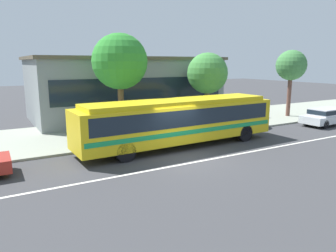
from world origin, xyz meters
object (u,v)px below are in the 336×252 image
Objects in this scene: street_tree_far_end at (291,66)px; street_tree_mid_block at (207,74)px; street_tree_near_stop at (120,62)px; bus_stop_sign at (226,107)px; transit_bus at (179,119)px; sedan_far_ahead at (328,116)px; pedestrian_waiting_near_sign at (107,128)px; pedestrian_walking_along_curb at (207,118)px.

street_tree_mid_block is at bearing 174.37° from street_tree_far_end.
bus_stop_sign is at bearing -16.22° from street_tree_near_stop.
transit_bus reaches higher than sedan_far_ahead.
street_tree_far_end is (0.30, 3.93, 3.68)m from sedan_far_ahead.
pedestrian_waiting_near_sign is 17.42m from street_tree_far_end.
pedestrian_waiting_near_sign is 0.25× the size of street_tree_near_stop.
street_tree_mid_block is at bearing 53.93° from pedestrian_walking_along_curb.
bus_stop_sign is 0.42× the size of street_tree_far_end.
bus_stop_sign is 3.31m from street_tree_mid_block.
street_tree_near_stop is at bearing 114.92° from transit_bus.
street_tree_far_end reaches higher than bus_stop_sign.
bus_stop_sign is at bearing 164.15° from sedan_far_ahead.
pedestrian_waiting_near_sign is at bearing -129.20° from street_tree_near_stop.
street_tree_mid_block is 8.26m from street_tree_far_end.
street_tree_far_end reaches higher than pedestrian_walking_along_curb.
street_tree_near_stop reaches higher than bus_stop_sign.
street_tree_near_stop reaches higher than sedan_far_ahead.
transit_bus is at bearing -158.03° from bus_stop_sign.
sedan_far_ahead is (13.13, -0.26, -0.84)m from transit_bus.
pedestrian_walking_along_curb is at bearing -170.57° from street_tree_far_end.
transit_bus is 7.58× the size of pedestrian_walking_along_curb.
pedestrian_walking_along_curb is at bearing -126.07° from street_tree_mid_block.
street_tree_mid_block is (7.10, 0.43, -0.85)m from street_tree_near_stop.
sedan_far_ahead is at bearing -94.31° from street_tree_far_end.
pedestrian_waiting_near_sign is at bearing -179.63° from pedestrian_walking_along_curb.
pedestrian_walking_along_curb reaches higher than sedan_far_ahead.
street_tree_near_stop is (-1.88, 4.05, 3.16)m from transit_bus.
pedestrian_walking_along_curb is 10.69m from street_tree_far_end.
transit_bus is at bearing 178.86° from sedan_far_ahead.
transit_bus is 4.12m from pedestrian_waiting_near_sign.
transit_bus is 7.39× the size of pedestrian_waiting_near_sign.
pedestrian_walking_along_curb is at bearing 166.85° from sedan_far_ahead.
street_tree_far_end is (10.01, 1.66, 3.37)m from pedestrian_walking_along_curb.
pedestrian_waiting_near_sign is (-3.59, 1.96, -0.50)m from transit_bus.
bus_stop_sign is (8.63, 0.07, 0.59)m from pedestrian_waiting_near_sign.
pedestrian_walking_along_curb is (-9.71, 2.27, 0.31)m from sedan_far_ahead.
street_tree_mid_block is at bearing 149.08° from sedan_far_ahead.
street_tree_near_stop is at bearing -176.56° from street_tree_mid_block.
pedestrian_waiting_near_sign is 9.58m from street_tree_mid_block.
street_tree_mid_block is (1.80, 2.47, 2.84)m from pedestrian_walking_along_curb.
pedestrian_waiting_near_sign is at bearing 151.32° from transit_bus.
street_tree_mid_block is (0.18, 2.44, 2.22)m from bus_stop_sign.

